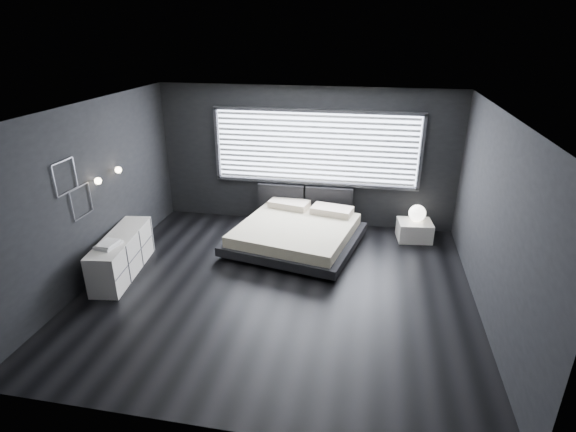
# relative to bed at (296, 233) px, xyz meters

# --- Properties ---
(room) EXTENTS (6.04, 6.00, 2.80)m
(room) POSITION_rel_bed_xyz_m (-0.02, -1.57, 1.13)
(room) COLOR black
(room) RESTS_ON ground
(window) EXTENTS (4.14, 0.09, 1.52)m
(window) POSITION_rel_bed_xyz_m (0.18, 1.13, 1.34)
(window) COLOR white
(window) RESTS_ON ground
(headboard) EXTENTS (1.96, 0.16, 0.52)m
(headboard) POSITION_rel_bed_xyz_m (-0.01, 1.07, 0.30)
(headboard) COLOR black
(headboard) RESTS_ON ground
(sconce_near) EXTENTS (0.18, 0.11, 0.11)m
(sconce_near) POSITION_rel_bed_xyz_m (-2.91, -1.52, 1.33)
(sconce_near) COLOR silver
(sconce_near) RESTS_ON ground
(sconce_far) EXTENTS (0.18, 0.11, 0.11)m
(sconce_far) POSITION_rel_bed_xyz_m (-2.91, -0.92, 1.33)
(sconce_far) COLOR silver
(sconce_far) RESTS_ON ground
(wall_art_upper) EXTENTS (0.01, 0.48, 0.48)m
(wall_art_upper) POSITION_rel_bed_xyz_m (-3.00, -2.12, 1.58)
(wall_art_upper) COLOR #47474C
(wall_art_upper) RESTS_ON ground
(wall_art_lower) EXTENTS (0.01, 0.48, 0.48)m
(wall_art_lower) POSITION_rel_bed_xyz_m (-3.00, -1.87, 1.11)
(wall_art_lower) COLOR #47474C
(wall_art_lower) RESTS_ON ground
(bed) EXTENTS (2.61, 2.53, 0.57)m
(bed) POSITION_rel_bed_xyz_m (0.00, 0.00, 0.00)
(bed) COLOR black
(bed) RESTS_ON ground
(nightstand) EXTENTS (0.69, 0.60, 0.37)m
(nightstand) POSITION_rel_bed_xyz_m (2.20, 0.70, -0.08)
(nightstand) COLOR silver
(nightstand) RESTS_ON ground
(orb_lamp) EXTENTS (0.32, 0.32, 0.32)m
(orb_lamp) POSITION_rel_bed_xyz_m (2.23, 0.74, 0.26)
(orb_lamp) COLOR white
(orb_lamp) RESTS_ON nightstand
(dresser) EXTENTS (0.69, 1.73, 0.67)m
(dresser) POSITION_rel_bed_xyz_m (-2.67, -1.54, 0.07)
(dresser) COLOR silver
(dresser) RESTS_ON ground
(book_stack) EXTENTS (0.34, 0.41, 0.08)m
(book_stack) POSITION_rel_bed_xyz_m (-2.64, -1.91, 0.44)
(book_stack) COLOR white
(book_stack) RESTS_ON dresser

